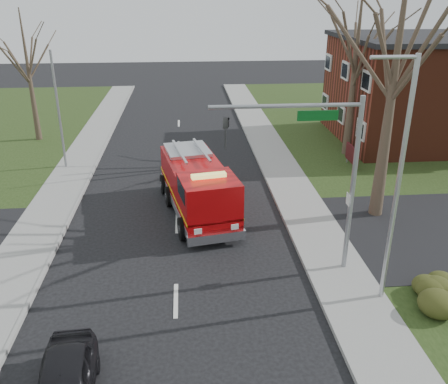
{
  "coord_description": "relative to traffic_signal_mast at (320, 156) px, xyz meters",
  "views": [
    {
      "loc": [
        0.54,
        -13.87,
        10.06
      ],
      "look_at": [
        2.11,
        4.88,
        2.0
      ],
      "focal_mm": 38.0,
      "sensor_mm": 36.0,
      "label": 1
    }
  ],
  "objects": [
    {
      "name": "bare_tree_near",
      "position": [
        4.29,
        4.5,
        2.71
      ],
      "size": [
        6.0,
        6.0,
        12.0
      ],
      "color": "#3D2D24",
      "rests_on": "ground"
    },
    {
      "name": "traffic_signal_mast",
      "position": [
        0.0,
        0.0,
        0.0
      ],
      "size": [
        5.29,
        0.18,
        6.8
      ],
      "color": "gray",
      "rests_on": "ground"
    },
    {
      "name": "utility_pole_far",
      "position": [
        -12.01,
        12.5,
        -1.21
      ],
      "size": [
        0.14,
        0.14,
        7.0
      ],
      "primitive_type": "cylinder",
      "color": "gray",
      "rests_on": "ground"
    },
    {
      "name": "ground",
      "position": [
        -5.21,
        -1.5,
        -4.71
      ],
      "size": [
        120.0,
        120.0,
        0.0
      ],
      "primitive_type": "plane",
      "color": "black",
      "rests_on": "ground"
    },
    {
      "name": "sidewalk_right",
      "position": [
        0.99,
        -1.5,
        -4.63
      ],
      "size": [
        2.4,
        80.0,
        0.15
      ],
      "primitive_type": "cube",
      "color": "gray",
      "rests_on": "ground"
    },
    {
      "name": "hedge_corner",
      "position": [
        3.79,
        -2.5,
        -4.13
      ],
      "size": [
        2.8,
        2.0,
        0.9
      ],
      "primitive_type": "ellipsoid",
      "color": "#2E3513",
      "rests_on": "lawn_right"
    },
    {
      "name": "streetlight_pole",
      "position": [
        1.93,
        -2.0,
        -0.16
      ],
      "size": [
        1.48,
        0.16,
        8.4
      ],
      "color": "#B7BABF",
      "rests_on": "ground"
    },
    {
      "name": "fire_engine",
      "position": [
        -4.18,
        5.5,
        -3.39
      ],
      "size": [
        3.85,
        7.56,
        2.91
      ],
      "rotation": [
        0.0,
        0.0,
        0.19
      ],
      "color": "#B4080A",
      "rests_on": "ground"
    },
    {
      "name": "bare_tree_far",
      "position": [
        5.79,
        13.5,
        1.78
      ],
      "size": [
        5.25,
        5.25,
        10.5
      ],
      "color": "#3D2D24",
      "rests_on": "ground"
    },
    {
      "name": "health_center_sign",
      "position": [
        5.29,
        11.0,
        -3.83
      ],
      "size": [
        0.12,
        2.0,
        1.4
      ],
      "color": "#420F13",
      "rests_on": "ground"
    },
    {
      "name": "bare_tree_left",
      "position": [
        -15.21,
        18.5,
        0.86
      ],
      "size": [
        4.5,
        4.5,
        9.0
      ],
      "color": "#3D2D24",
      "rests_on": "ground"
    }
  ]
}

